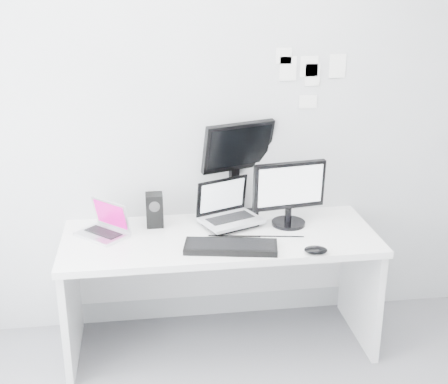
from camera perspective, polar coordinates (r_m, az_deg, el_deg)
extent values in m
plane|color=silver|center=(3.60, -1.13, 7.23)|extent=(3.60, 0.00, 3.60)
cube|color=white|center=(3.62, -0.36, -9.39)|extent=(1.80, 0.70, 0.73)
cube|color=silver|center=(3.48, -11.61, -2.54)|extent=(0.34, 0.34, 0.21)
cube|color=black|center=(3.58, -6.60, -1.70)|extent=(0.12, 0.12, 0.20)
cube|color=#BBBDC2|center=(3.53, 0.71, -1.16)|extent=(0.41, 0.37, 0.28)
cube|color=black|center=(3.66, 1.18, 2.35)|extent=(0.48, 0.31, 0.61)
cube|color=black|center=(3.55, 6.23, -0.09)|extent=(0.46, 0.27, 0.40)
cube|color=black|center=(3.28, 0.65, -5.22)|extent=(0.53, 0.27, 0.03)
ellipsoid|color=black|center=(3.27, 8.69, -5.46)|extent=(0.14, 0.10, 0.04)
cube|color=white|center=(3.62, 6.09, 11.55)|extent=(0.10, 0.00, 0.14)
cube|color=white|center=(3.67, 8.38, 10.92)|extent=(0.09, 0.00, 0.13)
cube|color=white|center=(3.70, 10.70, 11.66)|extent=(0.10, 0.00, 0.14)
cube|color=white|center=(3.69, 7.96, 8.47)|extent=(0.11, 0.00, 0.08)
cube|color=white|center=(3.61, 5.69, 12.71)|extent=(0.09, 0.00, 0.09)
cube|color=white|center=(3.65, 8.08, 11.71)|extent=(0.11, 0.00, 0.12)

